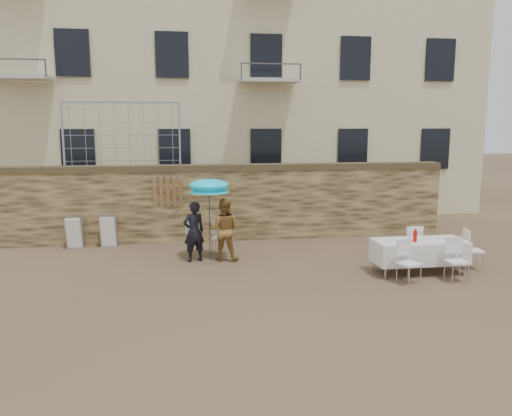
{
  "coord_description": "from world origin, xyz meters",
  "views": [
    {
      "loc": [
        -1.33,
        -9.57,
        3.4
      ],
      "look_at": [
        0.4,
        2.2,
        1.4
      ],
      "focal_mm": 35.0,
      "sensor_mm": 36.0,
      "label": 1
    }
  ],
  "objects": [
    {
      "name": "man_suit",
      "position": [
        -1.09,
        2.68,
        0.76
      ],
      "size": [
        0.65,
        0.53,
        1.52
      ],
      "primitive_type": "imported",
      "rotation": [
        0.0,
        0.0,
        3.5
      ],
      "color": "black",
      "rests_on": "ground"
    },
    {
      "name": "couple_chair_right",
      "position": [
        -0.39,
        3.23,
        0.48
      ],
      "size": [
        0.61,
        0.61,
        0.96
      ],
      "primitive_type": null,
      "rotation": [
        0.0,
        0.0,
        2.8
      ],
      "color": "white",
      "rests_on": "ground"
    },
    {
      "name": "chair_stack_right",
      "position": [
        -3.43,
        4.72,
        0.46
      ],
      "size": [
        0.46,
        0.47,
        0.92
      ],
      "primitive_type": null,
      "color": "white",
      "rests_on": "ground"
    },
    {
      "name": "apartment_building",
      "position": [
        0.0,
        12.0,
        7.5
      ],
      "size": [
        20.0,
        8.0,
        15.0
      ],
      "primitive_type": "cube",
      "color": "#C3B98D",
      "rests_on": "ground"
    },
    {
      "name": "chain_link_fence",
      "position": [
        -3.0,
        5.0,
        3.1
      ],
      "size": [
        3.2,
        0.06,
        1.8
      ],
      "primitive_type": null,
      "color": "gray",
      "rests_on": "stone_wall"
    },
    {
      "name": "ground",
      "position": [
        0.0,
        0.0,
        0.0
      ],
      "size": [
        80.0,
        80.0,
        0.0
      ],
      "primitive_type": "plane",
      "color": "brown",
      "rests_on": "ground"
    },
    {
      "name": "banquet_table",
      "position": [
        4.02,
        0.93,
        0.73
      ],
      "size": [
        2.1,
        0.85,
        0.78
      ],
      "color": "silver",
      "rests_on": "ground"
    },
    {
      "name": "wood_planks",
      "position": [
        -1.83,
        4.79,
        1.0
      ],
      "size": [
        0.7,
        0.2,
        2.0
      ],
      "primitive_type": null,
      "color": "#A37749",
      "rests_on": "ground"
    },
    {
      "name": "table_chair_side",
      "position": [
        5.42,
        1.03,
        0.48
      ],
      "size": [
        0.55,
        0.55,
        0.96
      ],
      "primitive_type": null,
      "rotation": [
        0.0,
        0.0,
        1.42
      ],
      "color": "white",
      "rests_on": "ground"
    },
    {
      "name": "umbrella",
      "position": [
        -0.69,
        2.78,
        1.84
      ],
      "size": [
        1.03,
        1.03,
        1.95
      ],
      "color": "#3F3F44",
      "rests_on": "ground"
    },
    {
      "name": "table_chair_back",
      "position": [
        4.22,
        1.73,
        0.48
      ],
      "size": [
        0.54,
        0.54,
        0.96
      ],
      "primitive_type": null,
      "rotation": [
        0.0,
        0.0,
        3.0
      ],
      "color": "white",
      "rests_on": "ground"
    },
    {
      "name": "couple_chair_left",
      "position": [
        -1.09,
        3.23,
        0.48
      ],
      "size": [
        0.5,
        0.5,
        0.96
      ],
      "primitive_type": null,
      "rotation": [
        0.0,
        0.0,
        3.11
      ],
      "color": "white",
      "rests_on": "ground"
    },
    {
      "name": "stone_wall",
      "position": [
        0.0,
        5.0,
        1.1
      ],
      "size": [
        13.0,
        0.5,
        2.2
      ],
      "primitive_type": "cube",
      "color": "brown",
      "rests_on": "ground"
    },
    {
      "name": "soda_bottle",
      "position": [
        3.82,
        0.78,
        0.91
      ],
      "size": [
        0.09,
        0.09,
        0.26
      ],
      "primitive_type": "cylinder",
      "color": "red",
      "rests_on": "banquet_table"
    },
    {
      "name": "woman_dress",
      "position": [
        -0.34,
        2.68,
        0.79
      ],
      "size": [
        0.9,
        0.78,
        1.58
      ],
      "primitive_type": "imported",
      "rotation": [
        0.0,
        0.0,
        2.87
      ],
      "color": "#B98338",
      "rests_on": "ground"
    },
    {
      "name": "table_chair_front_right",
      "position": [
        4.52,
        0.18,
        0.48
      ],
      "size": [
        0.48,
        0.48,
        0.96
      ],
      "primitive_type": null,
      "rotation": [
        0.0,
        0.0,
        -0.01
      ],
      "color": "white",
      "rests_on": "ground"
    },
    {
      "name": "chair_stack_left",
      "position": [
        -4.33,
        4.72,
        0.46
      ],
      "size": [
        0.46,
        0.55,
        0.92
      ],
      "primitive_type": null,
      "color": "white",
      "rests_on": "ground"
    },
    {
      "name": "table_chair_front_left",
      "position": [
        3.42,
        0.18,
        0.48
      ],
      "size": [
        0.63,
        0.63,
        0.96
      ],
      "primitive_type": null,
      "rotation": [
        0.0,
        0.0,
        0.41
      ],
      "color": "white",
      "rests_on": "ground"
    }
  ]
}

